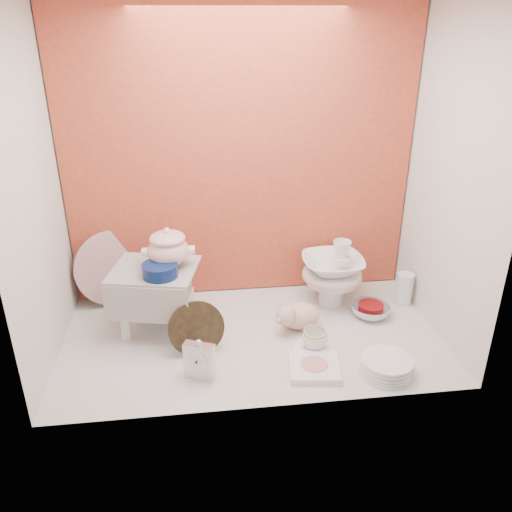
{
  "coord_description": "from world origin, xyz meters",
  "views": [
    {
      "loc": [
        -0.25,
        -2.11,
        1.42
      ],
      "look_at": [
        0.02,
        0.02,
        0.42
      ],
      "focal_mm": 36.65,
      "sensor_mm": 36.0,
      "label": 1
    }
  ],
  "objects_px": {
    "soup_tureen": "(168,247)",
    "dinner_plate_stack": "(387,366)",
    "plush_pig": "(300,315)",
    "blue_white_vase": "(169,288)",
    "mantel_clock": "(200,359)",
    "floral_platter": "(113,268)",
    "gold_rim_teacup": "(315,339)",
    "crystal_bowl": "(370,311)",
    "porcelain_tower": "(332,272)",
    "step_stool": "(157,299)"
  },
  "relations": [
    {
      "from": "soup_tureen",
      "to": "dinner_plate_stack",
      "type": "distance_m",
      "value": 1.12
    },
    {
      "from": "plush_pig",
      "to": "dinner_plate_stack",
      "type": "distance_m",
      "value": 0.5
    },
    {
      "from": "soup_tureen",
      "to": "blue_white_vase",
      "type": "height_order",
      "value": "soup_tureen"
    },
    {
      "from": "mantel_clock",
      "to": "blue_white_vase",
      "type": "bearing_deg",
      "value": 125.68
    },
    {
      "from": "floral_platter",
      "to": "mantel_clock",
      "type": "distance_m",
      "value": 0.84
    },
    {
      "from": "blue_white_vase",
      "to": "gold_rim_teacup",
      "type": "distance_m",
      "value": 0.82
    },
    {
      "from": "soup_tureen",
      "to": "mantel_clock",
      "type": "xyz_separation_m",
      "value": [
        0.12,
        -0.43,
        -0.33
      ]
    },
    {
      "from": "blue_white_vase",
      "to": "plush_pig",
      "type": "distance_m",
      "value": 0.7
    },
    {
      "from": "floral_platter",
      "to": "blue_white_vase",
      "type": "bearing_deg",
      "value": -22.2
    },
    {
      "from": "dinner_plate_stack",
      "to": "crystal_bowl",
      "type": "distance_m",
      "value": 0.47
    },
    {
      "from": "plush_pig",
      "to": "crystal_bowl",
      "type": "distance_m",
      "value": 0.39
    },
    {
      "from": "soup_tureen",
      "to": "crystal_bowl",
      "type": "distance_m",
      "value": 1.08
    },
    {
      "from": "mantel_clock",
      "to": "plush_pig",
      "type": "distance_m",
      "value": 0.6
    },
    {
      "from": "floral_platter",
      "to": "gold_rim_teacup",
      "type": "bearing_deg",
      "value": -31.23
    },
    {
      "from": "floral_platter",
      "to": "blue_white_vase",
      "type": "distance_m",
      "value": 0.32
    },
    {
      "from": "gold_rim_teacup",
      "to": "porcelain_tower",
      "type": "xyz_separation_m",
      "value": [
        0.18,
        0.42,
        0.12
      ]
    },
    {
      "from": "blue_white_vase",
      "to": "gold_rim_teacup",
      "type": "xyz_separation_m",
      "value": [
        0.67,
        -0.46,
        -0.06
      ]
    },
    {
      "from": "porcelain_tower",
      "to": "dinner_plate_stack",
      "type": "bearing_deg",
      "value": -82.23
    },
    {
      "from": "mantel_clock",
      "to": "plush_pig",
      "type": "relative_size",
      "value": 0.77
    },
    {
      "from": "step_stool",
      "to": "gold_rim_teacup",
      "type": "bearing_deg",
      "value": -8.41
    },
    {
      "from": "mantel_clock",
      "to": "crystal_bowl",
      "type": "relative_size",
      "value": 0.95
    },
    {
      "from": "step_stool",
      "to": "dinner_plate_stack",
      "type": "height_order",
      "value": "step_stool"
    },
    {
      "from": "floral_platter",
      "to": "crystal_bowl",
      "type": "height_order",
      "value": "floral_platter"
    },
    {
      "from": "soup_tureen",
      "to": "floral_platter",
      "type": "bearing_deg",
      "value": 137.22
    },
    {
      "from": "step_stool",
      "to": "floral_platter",
      "type": "bearing_deg",
      "value": 140.56
    },
    {
      "from": "mantel_clock",
      "to": "dinner_plate_stack",
      "type": "distance_m",
      "value": 0.81
    },
    {
      "from": "dinner_plate_stack",
      "to": "crystal_bowl",
      "type": "relative_size",
      "value": 1.19
    },
    {
      "from": "blue_white_vase",
      "to": "mantel_clock",
      "type": "distance_m",
      "value": 0.62
    },
    {
      "from": "step_stool",
      "to": "mantel_clock",
      "type": "bearing_deg",
      "value": -52.68
    },
    {
      "from": "soup_tureen",
      "to": "mantel_clock",
      "type": "bearing_deg",
      "value": -74.56
    },
    {
      "from": "step_stool",
      "to": "mantel_clock",
      "type": "height_order",
      "value": "step_stool"
    },
    {
      "from": "blue_white_vase",
      "to": "dinner_plate_stack",
      "type": "bearing_deg",
      "value": -35.5
    },
    {
      "from": "gold_rim_teacup",
      "to": "porcelain_tower",
      "type": "height_order",
      "value": "porcelain_tower"
    },
    {
      "from": "soup_tureen",
      "to": "floral_platter",
      "type": "distance_m",
      "value": 0.48
    },
    {
      "from": "mantel_clock",
      "to": "plush_pig",
      "type": "height_order",
      "value": "mantel_clock"
    },
    {
      "from": "gold_rim_teacup",
      "to": "crystal_bowl",
      "type": "distance_m",
      "value": 0.44
    },
    {
      "from": "dinner_plate_stack",
      "to": "porcelain_tower",
      "type": "height_order",
      "value": "porcelain_tower"
    },
    {
      "from": "soup_tureen",
      "to": "crystal_bowl",
      "type": "height_order",
      "value": "soup_tureen"
    },
    {
      "from": "step_stool",
      "to": "gold_rim_teacup",
      "type": "distance_m",
      "value": 0.78
    },
    {
      "from": "step_stool",
      "to": "plush_pig",
      "type": "distance_m",
      "value": 0.7
    },
    {
      "from": "blue_white_vase",
      "to": "plush_pig",
      "type": "height_order",
      "value": "blue_white_vase"
    },
    {
      "from": "porcelain_tower",
      "to": "floral_platter",
      "type": "bearing_deg",
      "value": 171.87
    },
    {
      "from": "floral_platter",
      "to": "plush_pig",
      "type": "xyz_separation_m",
      "value": [
        0.93,
        -0.39,
        -0.13
      ]
    },
    {
      "from": "floral_platter",
      "to": "porcelain_tower",
      "type": "height_order",
      "value": "floral_platter"
    },
    {
      "from": "plush_pig",
      "to": "crystal_bowl",
      "type": "xyz_separation_m",
      "value": [
        0.38,
        0.07,
        -0.04
      ]
    },
    {
      "from": "plush_pig",
      "to": "blue_white_vase",
      "type": "bearing_deg",
      "value": 149.0
    },
    {
      "from": "dinner_plate_stack",
      "to": "porcelain_tower",
      "type": "relative_size",
      "value": 0.65
    },
    {
      "from": "blue_white_vase",
      "to": "mantel_clock",
      "type": "bearing_deg",
      "value": -76.65
    },
    {
      "from": "floral_platter",
      "to": "plush_pig",
      "type": "height_order",
      "value": "floral_platter"
    },
    {
      "from": "step_stool",
      "to": "porcelain_tower",
      "type": "distance_m",
      "value": 0.92
    }
  ]
}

